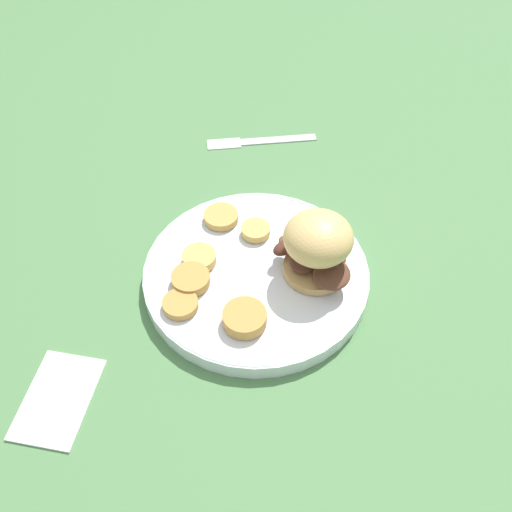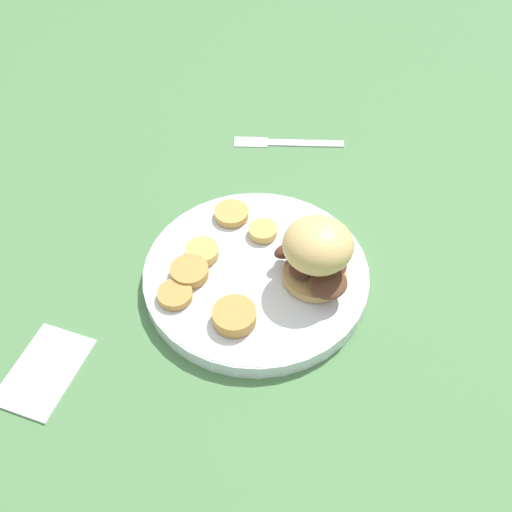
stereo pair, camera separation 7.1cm
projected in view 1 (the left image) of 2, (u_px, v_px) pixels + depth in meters
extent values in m
plane|color=#4C7A47|center=(256.00, 281.00, 0.75)|extent=(4.00, 4.00, 0.00)
cylinder|color=white|center=(256.00, 276.00, 0.74)|extent=(0.28, 0.28, 0.02)
torus|color=white|center=(256.00, 271.00, 0.74)|extent=(0.28, 0.28, 0.01)
cylinder|color=tan|center=(315.00, 268.00, 0.73)|extent=(0.08, 0.08, 0.01)
ellipsoid|color=#4C281E|center=(303.00, 263.00, 0.72)|extent=(0.04, 0.05, 0.01)
ellipsoid|color=#563323|center=(329.00, 257.00, 0.72)|extent=(0.06, 0.05, 0.02)
ellipsoid|color=brown|center=(317.00, 260.00, 0.72)|extent=(0.03, 0.03, 0.02)
ellipsoid|color=#4C281E|center=(285.00, 248.00, 0.73)|extent=(0.03, 0.02, 0.02)
ellipsoid|color=brown|center=(289.00, 246.00, 0.73)|extent=(0.02, 0.04, 0.01)
ellipsoid|color=#563323|center=(332.00, 275.00, 0.70)|extent=(0.07, 0.06, 0.01)
ellipsoid|color=#4C281E|center=(319.00, 256.00, 0.72)|extent=(0.04, 0.05, 0.01)
ellipsoid|color=#DBB26B|center=(318.00, 238.00, 0.69)|extent=(0.08, 0.08, 0.05)
cylinder|color=tan|center=(199.00, 258.00, 0.74)|extent=(0.04, 0.04, 0.01)
cylinder|color=#BC8942|center=(191.00, 279.00, 0.72)|extent=(0.05, 0.05, 0.01)
cylinder|color=#BC8942|center=(245.00, 318.00, 0.68)|extent=(0.05, 0.05, 0.02)
cylinder|color=tan|center=(256.00, 230.00, 0.77)|extent=(0.04, 0.04, 0.01)
cylinder|color=#BC8942|center=(179.00, 302.00, 0.70)|extent=(0.04, 0.04, 0.01)
cylinder|color=tan|center=(221.00, 217.00, 0.79)|extent=(0.05, 0.05, 0.01)
cube|color=silver|center=(278.00, 139.00, 0.94)|extent=(0.11, 0.07, 0.00)
cube|color=silver|center=(224.00, 143.00, 0.93)|extent=(0.06, 0.04, 0.00)
cube|color=white|center=(58.00, 398.00, 0.64)|extent=(0.13, 0.13, 0.01)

